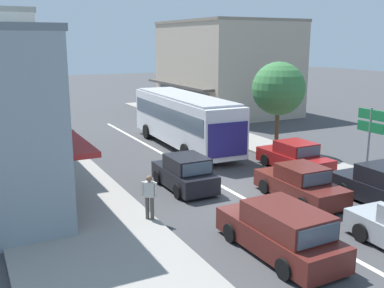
{
  "coord_description": "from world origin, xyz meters",
  "views": [
    {
      "loc": [
        -10.03,
        -16.11,
        6.44
      ],
      "look_at": [
        0.3,
        4.03,
        1.2
      ],
      "focal_mm": 42.0,
      "sensor_mm": 36.0,
      "label": 1
    }
  ],
  "objects_px": {
    "hatchback_queue_far_back": "(185,173)",
    "directional_road_sign": "(370,128)",
    "wagon_behind_bus_mid": "(281,232)",
    "street_tree_right": "(279,89)",
    "city_bus": "(184,117)",
    "sedan_adjacent_lane_lead": "(300,184)",
    "pedestrian_browsing_midblock": "(149,194)",
    "traffic_light_downstreet": "(51,89)",
    "parked_sedan_kerb_second": "(294,157)",
    "pedestrian_with_handbag_near": "(65,135)"
  },
  "relations": [
    {
      "from": "hatchback_queue_far_back",
      "to": "wagon_behind_bus_mid",
      "type": "bearing_deg",
      "value": -91.33
    },
    {
      "from": "street_tree_right",
      "to": "sedan_adjacent_lane_lead",
      "type": "bearing_deg",
      "value": -120.28
    },
    {
      "from": "street_tree_right",
      "to": "pedestrian_browsing_midblock",
      "type": "bearing_deg",
      "value": -149.51
    },
    {
      "from": "city_bus",
      "to": "traffic_light_downstreet",
      "type": "bearing_deg",
      "value": 118.76
    },
    {
      "from": "parked_sedan_kerb_second",
      "to": "traffic_light_downstreet",
      "type": "xyz_separation_m",
      "value": [
        -8.68,
        17.74,
        2.19
      ]
    },
    {
      "from": "pedestrian_with_handbag_near",
      "to": "pedestrian_browsing_midblock",
      "type": "distance_m",
      "value": 11.77
    },
    {
      "from": "pedestrian_browsing_midblock",
      "to": "sedan_adjacent_lane_lead",
      "type": "bearing_deg",
      "value": -5.34
    },
    {
      "from": "sedan_adjacent_lane_lead",
      "to": "directional_road_sign",
      "type": "bearing_deg",
      "value": -1.33
    },
    {
      "from": "pedestrian_with_handbag_near",
      "to": "pedestrian_browsing_midblock",
      "type": "bearing_deg",
      "value": -87.36
    },
    {
      "from": "directional_road_sign",
      "to": "pedestrian_with_handbag_near",
      "type": "height_order",
      "value": "directional_road_sign"
    },
    {
      "from": "city_bus",
      "to": "traffic_light_downstreet",
      "type": "height_order",
      "value": "traffic_light_downstreet"
    },
    {
      "from": "traffic_light_downstreet",
      "to": "street_tree_right",
      "type": "height_order",
      "value": "street_tree_right"
    },
    {
      "from": "traffic_light_downstreet",
      "to": "pedestrian_with_handbag_near",
      "type": "xyz_separation_m",
      "value": [
        -0.93,
        -8.93,
        -1.79
      ]
    },
    {
      "from": "sedan_adjacent_lane_lead",
      "to": "city_bus",
      "type": "bearing_deg",
      "value": 90.75
    },
    {
      "from": "city_bus",
      "to": "street_tree_right",
      "type": "height_order",
      "value": "street_tree_right"
    },
    {
      "from": "street_tree_right",
      "to": "hatchback_queue_far_back",
      "type": "bearing_deg",
      "value": -156.56
    },
    {
      "from": "parked_sedan_kerb_second",
      "to": "pedestrian_with_handbag_near",
      "type": "height_order",
      "value": "pedestrian_with_handbag_near"
    },
    {
      "from": "city_bus",
      "to": "directional_road_sign",
      "type": "xyz_separation_m",
      "value": [
        3.83,
        -10.64,
        0.82
      ]
    },
    {
      "from": "pedestrian_with_handbag_near",
      "to": "city_bus",
      "type": "bearing_deg",
      "value": -14.84
    },
    {
      "from": "hatchback_queue_far_back",
      "to": "street_tree_right",
      "type": "height_order",
      "value": "street_tree_right"
    },
    {
      "from": "sedan_adjacent_lane_lead",
      "to": "hatchback_queue_far_back",
      "type": "height_order",
      "value": "hatchback_queue_far_back"
    },
    {
      "from": "parked_sedan_kerb_second",
      "to": "pedestrian_browsing_midblock",
      "type": "height_order",
      "value": "pedestrian_browsing_midblock"
    },
    {
      "from": "city_bus",
      "to": "pedestrian_browsing_midblock",
      "type": "xyz_separation_m",
      "value": [
        -6.28,
        -9.95,
        -0.81
      ]
    },
    {
      "from": "parked_sedan_kerb_second",
      "to": "pedestrian_browsing_midblock",
      "type": "xyz_separation_m",
      "value": [
        -9.07,
        -2.95,
        0.4
      ]
    },
    {
      "from": "parked_sedan_kerb_second",
      "to": "pedestrian_with_handbag_near",
      "type": "bearing_deg",
      "value": 137.49
    },
    {
      "from": "directional_road_sign",
      "to": "pedestrian_browsing_midblock",
      "type": "bearing_deg",
      "value": 176.12
    },
    {
      "from": "pedestrian_browsing_midblock",
      "to": "pedestrian_with_handbag_near",
      "type": "bearing_deg",
      "value": 92.64
    },
    {
      "from": "directional_road_sign",
      "to": "city_bus",
      "type": "bearing_deg",
      "value": 109.81
    },
    {
      "from": "city_bus",
      "to": "street_tree_right",
      "type": "xyz_separation_m",
      "value": [
        4.04,
        -3.88,
        1.89
      ]
    },
    {
      "from": "city_bus",
      "to": "directional_road_sign",
      "type": "height_order",
      "value": "directional_road_sign"
    },
    {
      "from": "sedan_adjacent_lane_lead",
      "to": "directional_road_sign",
      "type": "height_order",
      "value": "directional_road_sign"
    },
    {
      "from": "city_bus",
      "to": "street_tree_right",
      "type": "bearing_deg",
      "value": -43.86
    },
    {
      "from": "wagon_behind_bus_mid",
      "to": "traffic_light_downstreet",
      "type": "distance_m",
      "value": 25.02
    },
    {
      "from": "city_bus",
      "to": "hatchback_queue_far_back",
      "type": "height_order",
      "value": "city_bus"
    },
    {
      "from": "city_bus",
      "to": "parked_sedan_kerb_second",
      "type": "bearing_deg",
      "value": -68.29
    },
    {
      "from": "parked_sedan_kerb_second",
      "to": "street_tree_right",
      "type": "height_order",
      "value": "street_tree_right"
    },
    {
      "from": "parked_sedan_kerb_second",
      "to": "sedan_adjacent_lane_lead",
      "type": "bearing_deg",
      "value": -126.73
    },
    {
      "from": "wagon_behind_bus_mid",
      "to": "parked_sedan_kerb_second",
      "type": "height_order",
      "value": "wagon_behind_bus_mid"
    },
    {
      "from": "wagon_behind_bus_mid",
      "to": "traffic_light_downstreet",
      "type": "relative_size",
      "value": 1.08
    },
    {
      "from": "sedan_adjacent_lane_lead",
      "to": "hatchback_queue_far_back",
      "type": "relative_size",
      "value": 1.14
    },
    {
      "from": "hatchback_queue_far_back",
      "to": "directional_road_sign",
      "type": "xyz_separation_m",
      "value": [
        7.31,
        -3.5,
        1.99
      ]
    },
    {
      "from": "sedan_adjacent_lane_lead",
      "to": "traffic_light_downstreet",
      "type": "bearing_deg",
      "value": 105.81
    },
    {
      "from": "wagon_behind_bus_mid",
      "to": "sedan_adjacent_lane_lead",
      "type": "distance_m",
      "value": 5.18
    },
    {
      "from": "sedan_adjacent_lane_lead",
      "to": "pedestrian_browsing_midblock",
      "type": "xyz_separation_m",
      "value": [
        -6.42,
        0.6,
        0.4
      ]
    },
    {
      "from": "parked_sedan_kerb_second",
      "to": "wagon_behind_bus_mid",
      "type": "bearing_deg",
      "value": -132.16
    },
    {
      "from": "sedan_adjacent_lane_lead",
      "to": "pedestrian_browsing_midblock",
      "type": "relative_size",
      "value": 2.6
    },
    {
      "from": "sedan_adjacent_lane_lead",
      "to": "directional_road_sign",
      "type": "distance_m",
      "value": 4.22
    },
    {
      "from": "city_bus",
      "to": "pedestrian_browsing_midblock",
      "type": "height_order",
      "value": "city_bus"
    },
    {
      "from": "pedestrian_with_handbag_near",
      "to": "directional_road_sign",
      "type": "bearing_deg",
      "value": -49.43
    },
    {
      "from": "wagon_behind_bus_mid",
      "to": "street_tree_right",
      "type": "height_order",
      "value": "street_tree_right"
    }
  ]
}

